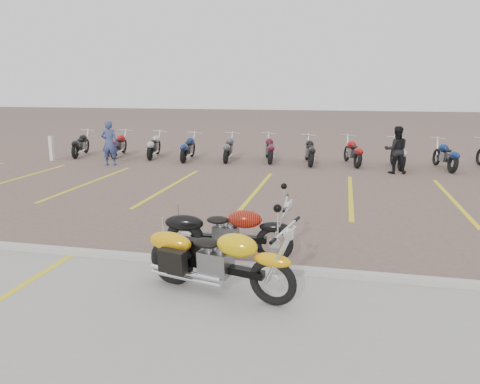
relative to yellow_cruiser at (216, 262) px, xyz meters
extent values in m
plane|color=#6C584D|center=(-0.69, 2.98, -0.50)|extent=(100.00, 100.00, 0.00)
cube|color=#9E9B93|center=(-0.69, -1.52, -0.49)|extent=(60.00, 5.00, 0.01)
cube|color=#ADAAA3|center=(-0.69, 0.98, -0.44)|extent=(60.00, 0.18, 0.12)
torus|color=black|center=(0.88, -0.23, -0.15)|extent=(0.72, 0.29, 0.71)
torus|color=black|center=(-0.75, 0.19, -0.15)|extent=(0.78, 0.37, 0.75)
cube|color=black|center=(0.06, -0.02, -0.08)|extent=(1.41, 0.48, 0.11)
cube|color=slate|center=(0.01, 0.00, -0.02)|extent=(0.53, 0.43, 0.37)
ellipsoid|color=#DBB00B|center=(0.36, -0.09, 0.31)|extent=(0.70, 0.50, 0.33)
ellipsoid|color=black|center=(-0.13, 0.03, 0.27)|extent=(0.48, 0.38, 0.13)
torus|color=black|center=(0.66, 1.40, -0.17)|extent=(0.67, 0.15, 0.67)
torus|color=black|center=(-0.94, 1.32, -0.17)|extent=(0.72, 0.21, 0.71)
cube|color=black|center=(-0.14, 1.36, -0.10)|extent=(1.34, 0.20, 0.10)
cube|color=slate|center=(-0.19, 1.36, -0.04)|extent=(0.45, 0.33, 0.35)
ellipsoid|color=black|center=(0.15, 1.38, 0.27)|extent=(0.61, 0.36, 0.31)
ellipsoid|color=black|center=(-0.33, 1.35, 0.23)|extent=(0.42, 0.29, 0.12)
imported|color=navy|center=(-7.05, 10.18, 0.37)|extent=(0.69, 0.52, 1.73)
imported|color=black|center=(3.56, 10.79, 0.33)|extent=(0.85, 0.69, 1.65)
cube|color=silver|center=(-9.94, 10.72, 0.00)|extent=(0.16, 0.16, 1.00)
camera|label=1|loc=(1.74, -6.24, 2.54)|focal=35.00mm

